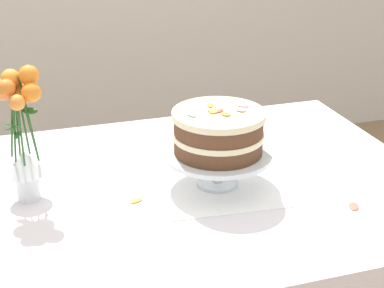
{
  "coord_description": "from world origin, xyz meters",
  "views": [
    {
      "loc": [
        -0.4,
        -1.4,
        1.5
      ],
      "look_at": [
        0.04,
        -0.01,
        0.86
      ],
      "focal_mm": 56.45,
      "sensor_mm": 36.0,
      "label": 1
    }
  ],
  "objects_px": {
    "cake_stand": "(218,158)",
    "layer_cake": "(218,132)",
    "flower_vase": "(22,133)",
    "dining_table": "(179,218)"
  },
  "relations": [
    {
      "from": "cake_stand",
      "to": "flower_vase",
      "type": "relative_size",
      "value": 0.82
    },
    {
      "from": "layer_cake",
      "to": "cake_stand",
      "type": "bearing_deg",
      "value": -132.63
    },
    {
      "from": "layer_cake",
      "to": "dining_table",
      "type": "bearing_deg",
      "value": 171.99
    },
    {
      "from": "flower_vase",
      "to": "dining_table",
      "type": "bearing_deg",
      "value": -9.79
    },
    {
      "from": "cake_stand",
      "to": "layer_cake",
      "type": "bearing_deg",
      "value": 47.37
    },
    {
      "from": "dining_table",
      "to": "layer_cake",
      "type": "xyz_separation_m",
      "value": [
        0.11,
        -0.01,
        0.25
      ]
    },
    {
      "from": "dining_table",
      "to": "layer_cake",
      "type": "relative_size",
      "value": 5.75
    },
    {
      "from": "cake_stand",
      "to": "flower_vase",
      "type": "height_order",
      "value": "flower_vase"
    },
    {
      "from": "dining_table",
      "to": "cake_stand",
      "type": "bearing_deg",
      "value": -8.02
    },
    {
      "from": "dining_table",
      "to": "flower_vase",
      "type": "relative_size",
      "value": 3.95
    }
  ]
}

